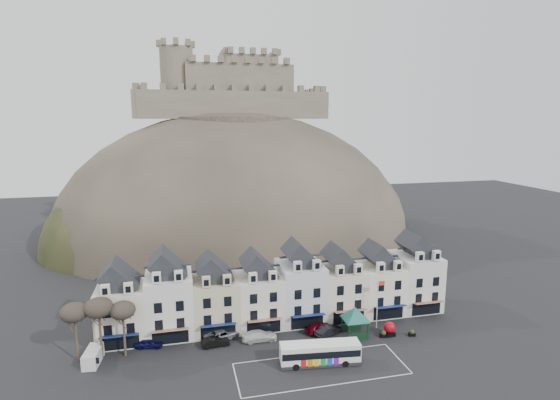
# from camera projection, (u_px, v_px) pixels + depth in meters

# --- Properties ---
(ground) EXTENTS (300.00, 300.00, 0.00)m
(ground) POSITION_uv_depth(u_px,v_px,m) (309.00, 376.00, 54.93)
(ground) COLOR black
(ground) RESTS_ON ground
(coach_bay_markings) EXTENTS (22.00, 7.50, 0.01)m
(coach_bay_markings) POSITION_uv_depth(u_px,v_px,m) (321.00, 369.00, 56.58)
(coach_bay_markings) COLOR silver
(coach_bay_markings) RESTS_ON ground
(townhouse_terrace) EXTENTS (54.40, 9.35, 11.80)m
(townhouse_terrace) POSITION_uv_depth(u_px,v_px,m) (281.00, 289.00, 69.28)
(townhouse_terrace) COLOR white
(townhouse_terrace) RESTS_ON ground
(castle_hill) EXTENTS (100.00, 76.00, 68.00)m
(castle_hill) POSITION_uv_depth(u_px,v_px,m) (240.00, 235.00, 121.15)
(castle_hill) COLOR #322F27
(castle_hill) RESTS_ON ground
(castle) EXTENTS (50.20, 22.20, 22.00)m
(castle) POSITION_uv_depth(u_px,v_px,m) (231.00, 89.00, 120.37)
(castle) COLOR #68604F
(castle) RESTS_ON ground
(tree_left_far) EXTENTS (3.61, 3.61, 8.24)m
(tree_left_far) POSITION_uv_depth(u_px,v_px,m) (74.00, 313.00, 57.10)
(tree_left_far) COLOR #392C24
(tree_left_far) RESTS_ON ground
(tree_left_mid) EXTENTS (3.78, 3.78, 8.64)m
(tree_left_mid) POSITION_uv_depth(u_px,v_px,m) (98.00, 308.00, 57.72)
(tree_left_mid) COLOR #392C24
(tree_left_mid) RESTS_ON ground
(tree_left_near) EXTENTS (3.43, 3.43, 7.84)m
(tree_left_near) POSITION_uv_depth(u_px,v_px,m) (123.00, 311.00, 58.53)
(tree_left_near) COLOR #392C24
(tree_left_near) RESTS_ON ground
(bus) EXTENTS (10.75, 3.65, 2.97)m
(bus) POSITION_uv_depth(u_px,v_px,m) (320.00, 352.00, 57.39)
(bus) COLOR #262628
(bus) RESTS_ON ground
(bus_shelter) EXTENTS (7.12, 7.12, 4.52)m
(bus_shelter) POSITION_uv_depth(u_px,v_px,m) (355.00, 314.00, 64.58)
(bus_shelter) COLOR black
(bus_shelter) RESTS_ON ground
(red_buoy) EXTENTS (1.72, 1.72, 2.13)m
(red_buoy) POSITION_uv_depth(u_px,v_px,m) (389.00, 328.00, 65.16)
(red_buoy) COLOR black
(red_buoy) RESTS_ON ground
(flagpole) EXTENTS (1.13, 0.12, 7.81)m
(flagpole) POSITION_uv_depth(u_px,v_px,m) (378.00, 301.00, 66.88)
(flagpole) COLOR silver
(flagpole) RESTS_ON ground
(white_van) EXTENTS (2.28, 4.35, 1.90)m
(white_van) POSITION_uv_depth(u_px,v_px,m) (93.00, 356.00, 57.69)
(white_van) COLOR silver
(white_van) RESTS_ON ground
(planter_west) EXTENTS (1.09, 0.74, 1.06)m
(planter_west) POSITION_uv_depth(u_px,v_px,m) (383.00, 334.00, 64.66)
(planter_west) COLOR black
(planter_west) RESTS_ON ground
(planter_east) EXTENTS (1.05, 0.70, 1.00)m
(planter_east) POSITION_uv_depth(u_px,v_px,m) (412.00, 333.00, 65.01)
(planter_east) COLOR black
(planter_east) RESTS_ON ground
(car_navy) EXTENTS (4.15, 2.24, 1.34)m
(car_navy) POSITION_uv_depth(u_px,v_px,m) (149.00, 343.00, 61.72)
(car_navy) COLOR #0B0C3B
(car_navy) RESTS_ON ground
(car_black) EXTENTS (4.15, 1.72, 1.33)m
(car_black) POSITION_uv_depth(u_px,v_px,m) (215.00, 342.00, 62.05)
(car_black) COLOR black
(car_black) RESTS_ON ground
(car_silver) EXTENTS (5.88, 4.42, 1.50)m
(car_silver) POSITION_uv_depth(u_px,v_px,m) (222.00, 334.00, 64.08)
(car_silver) COLOR #939499
(car_silver) RESTS_ON ground
(car_white) EXTENTS (5.22, 2.21, 1.50)m
(car_white) POSITION_uv_depth(u_px,v_px,m) (259.00, 336.00, 63.64)
(car_white) COLOR white
(car_white) RESTS_ON ground
(car_maroon) EXTENTS (4.74, 3.45, 1.50)m
(car_maroon) POSITION_uv_depth(u_px,v_px,m) (318.00, 327.00, 66.22)
(car_maroon) COLOR #5C0512
(car_maroon) RESTS_ON ground
(car_charcoal) EXTENTS (4.75, 3.27, 1.48)m
(car_charcoal) POSITION_uv_depth(u_px,v_px,m) (329.00, 330.00, 65.25)
(car_charcoal) COLOR black
(car_charcoal) RESTS_ON ground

